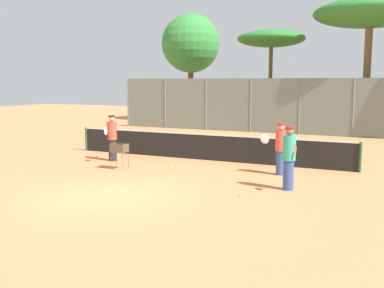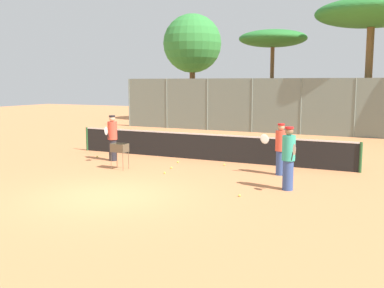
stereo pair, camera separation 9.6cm
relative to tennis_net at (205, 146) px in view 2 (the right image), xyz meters
The scene contains 17 objects.
ground_plane 6.52m from the tennis_net, 90.00° to the right, with size 80.00×80.00×0.00m, color #D37F4C.
tennis_net is the anchor object (origin of this frame).
back_fence 10.65m from the tennis_net, 90.00° to the left, with size 21.37×0.08×3.36m.
tree_0 15.34m from the tennis_net, 68.84° to the left, with size 6.59×6.59×8.00m.
tree_1 15.29m from the tennis_net, 95.27° to the left, with size 4.62×4.62×6.64m.
tree_3 19.24m from the tennis_net, 117.27° to the left, with size 4.61×4.61×8.47m.
player_white_outfit 3.70m from the tennis_net, 151.44° to the right, with size 0.37×0.93×1.81m.
player_red_cap 3.87m from the tennis_net, 24.47° to the right, with size 0.90×0.38×1.75m.
player_yellow_shirt 5.61m from the tennis_net, 40.21° to the right, with size 0.57×0.86×1.85m.
ball_cart 3.67m from the tennis_net, 122.30° to the right, with size 0.56×0.41×0.93m.
tennis_ball_0 4.55m from the tennis_net, 162.12° to the right, with size 0.07×0.07×0.07m, color #D1E54C.
tennis_ball_1 3.17m from the tennis_net, 91.81° to the right, with size 0.07×0.07×0.07m, color #D1E54C.
tennis_ball_2 2.29m from the tennis_net, 98.59° to the right, with size 0.07×0.07×0.07m, color #D1E54C.
tennis_ball_3 5.95m from the tennis_net, 56.46° to the right, with size 0.07×0.07×0.07m, color #D1E54C.
tennis_ball_4 1.51m from the tennis_net, 33.77° to the right, with size 0.07×0.07×0.07m, color #D1E54C.
tennis_ball_6 1.37m from the tennis_net, 120.93° to the right, with size 0.07×0.07×0.07m, color #D1E54C.
parked_car 14.69m from the tennis_net, 79.77° to the left, with size 4.20×1.70×1.60m.
Camera 2 is at (7.32, -9.81, 3.11)m, focal length 42.00 mm.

